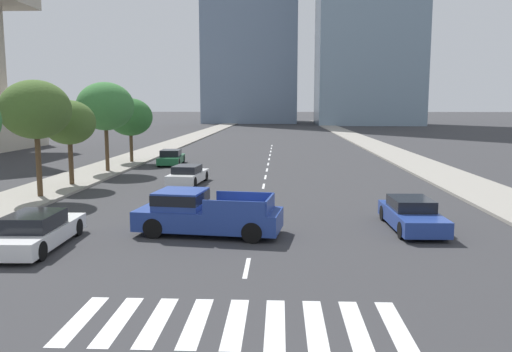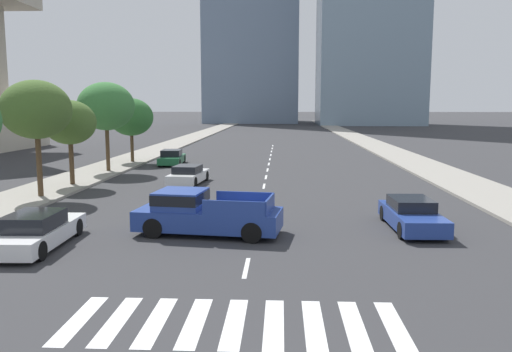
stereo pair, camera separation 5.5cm
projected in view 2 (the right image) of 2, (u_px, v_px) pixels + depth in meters
sidewalk_east at (450, 177)px, 34.80m from camera, size 4.00×260.00×0.15m
sidewalk_west at (88, 175)px, 36.02m from camera, size 4.00×260.00×0.15m
crosswalk_near at (234, 323)px, 11.66m from camera, size 7.65×2.78×0.01m
lane_divider_center at (268, 170)px, 39.37m from camera, size 0.14×50.00×0.01m
pickup_truck at (202, 213)px, 19.67m from camera, size 5.72×2.80×1.67m
sedan_white_0 at (37, 231)px, 17.81m from camera, size 1.90×4.78×1.25m
sedan_blue_1 at (412, 215)px, 20.50m from camera, size 1.85×4.59×1.22m
sedan_green_2 at (172, 158)px, 42.82m from camera, size 2.00×4.60×1.26m
sedan_white_3 at (188, 175)px, 32.33m from camera, size 2.12×4.38×1.18m
street_tree_second at (36, 110)px, 26.59m from camera, size 3.59×3.59×6.07m
street_tree_third at (70, 123)px, 30.83m from camera, size 3.13×3.13×5.08m
street_tree_fourth at (106, 106)px, 37.19m from camera, size 4.09×4.09×6.43m
street_tree_fifth at (131, 117)px, 43.43m from camera, size 3.72×3.72×5.37m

